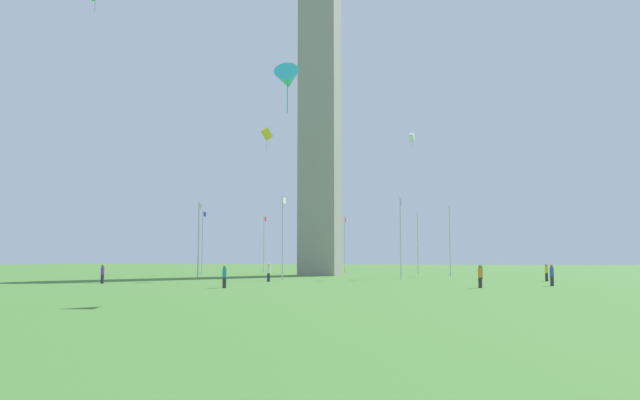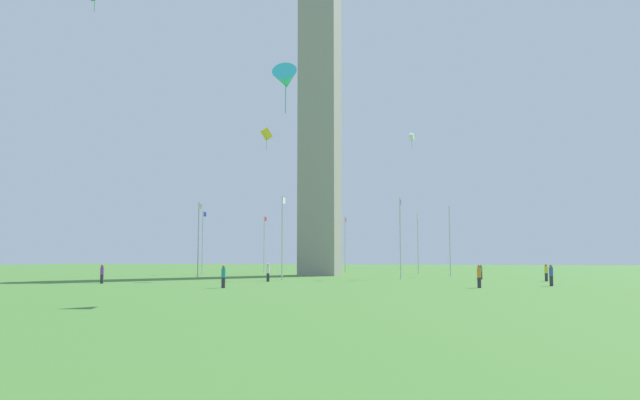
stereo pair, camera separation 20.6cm
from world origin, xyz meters
TOP-DOWN VIEW (x-y plane):
  - ground_plane at (0.00, 0.00)m, footprint 260.00×260.00m
  - obelisk_monument at (0.00, 0.00)m, footprint 4.96×4.96m
  - flagpole_n at (16.97, 0.00)m, footprint 1.12×0.14m
  - flagpole_ne at (12.02, 11.96)m, footprint 1.12×0.14m
  - flagpole_e at (0.05, 16.92)m, footprint 1.12×0.14m
  - flagpole_se at (-11.91, 11.96)m, footprint 1.12×0.14m
  - flagpole_s at (-16.86, 0.00)m, footprint 1.12×0.14m
  - flagpole_sw at (-11.91, -11.96)m, footprint 1.12×0.14m
  - flagpole_w at (0.05, -16.92)m, footprint 1.12×0.14m
  - flagpole_nw at (12.02, -11.96)m, footprint 1.12×0.14m
  - person_yellow_shirt at (-14.45, -26.61)m, footprint 0.32×0.32m
  - person_blue_shirt at (-25.02, -25.74)m, footprint 0.32×0.32m
  - person_purple_shirt at (-29.51, 13.09)m, footprint 0.32×0.32m
  - person_green_shirt at (-10.55, -20.42)m, footprint 0.32×0.32m
  - person_orange_shirt at (-29.50, -19.92)m, footprint 0.32×0.32m
  - person_white_shirt at (-21.74, -0.08)m, footprint 0.32×0.32m
  - person_teal_shirt at (-34.43, -0.74)m, footprint 0.32×0.32m
  - kite_yellow_box at (-15.38, 2.37)m, footprint 1.37×1.33m
  - kite_cyan_delta at (-43.58, -8.48)m, footprint 2.17×1.80m
  - kite_white_box at (-7.06, -12.94)m, footprint 0.91×0.62m

SIDE VIEW (x-z plane):
  - ground_plane at x=0.00m, z-range 0.00..0.00m
  - person_green_shirt at x=-10.55m, z-range -0.01..1.58m
  - person_yellow_shirt at x=-14.45m, z-range -0.01..1.70m
  - person_purple_shirt at x=-29.51m, z-range 0.00..1.74m
  - person_teal_shirt at x=-34.43m, z-range 0.00..1.75m
  - person_orange_shirt at x=-29.50m, z-range 0.00..1.77m
  - person_blue_shirt at x=-25.02m, z-range 0.00..1.77m
  - person_white_shirt at x=-21.74m, z-range 0.00..1.78m
  - flagpole_n at x=16.97m, z-range 0.40..9.29m
  - flagpole_ne at x=12.02m, z-range 0.40..9.29m
  - flagpole_e at x=0.05m, z-range 0.40..9.29m
  - flagpole_se at x=-11.91m, z-range 0.40..9.29m
  - flagpole_s at x=-16.86m, z-range 0.40..9.29m
  - flagpole_sw at x=-11.91m, z-range 0.40..9.29m
  - flagpole_w at x=0.05m, z-range 0.40..9.29m
  - flagpole_nw at x=12.02m, z-range 0.40..9.29m
  - kite_cyan_delta at x=-43.58m, z-range 11.68..14.80m
  - kite_yellow_box at x=-15.38m, z-range 14.79..17.31m
  - kite_white_box at x=-7.06m, z-range 15.71..17.47m
  - obelisk_monument at x=0.00m, z-range 0.00..45.13m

